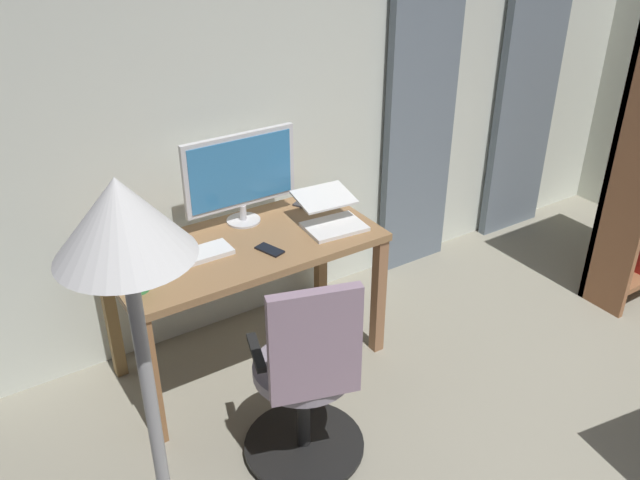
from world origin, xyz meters
TOP-DOWN VIEW (x-y plane):
  - back_room_partition at (0.00, -2.83)m, footprint 4.81×0.10m
  - curtain_left_panel at (-1.47, -2.72)m, footprint 0.55×0.06m
  - curtain_right_panel at (-0.50, -2.72)m, footprint 0.52×0.06m
  - desk at (0.93, -2.35)m, footprint 1.37×0.66m
  - office_chair at (1.06, -1.57)m, footprint 0.56×0.56m
  - computer_monitor at (0.83, -2.57)m, footprint 0.62×0.18m
  - computer_keyboard at (1.21, -2.35)m, footprint 0.39×0.14m
  - laptop at (0.46, -2.28)m, footprint 0.33×0.37m
  - computer_mouse at (1.49, -2.45)m, footprint 0.06×0.10m
  - cell_phone_by_monitor at (0.45, -2.54)m, footprint 0.13×0.16m
  - cell_phone_face_up at (0.87, -2.21)m, footprint 0.11×0.16m
  - mug_tea at (1.53, -2.22)m, footprint 0.13×0.09m
  - floor_lamp at (1.93, -0.76)m, footprint 0.28×0.28m

SIDE VIEW (x-z plane):
  - office_chair at x=1.06m, z-range -0.05..0.97m
  - desk at x=0.93m, z-range 0.27..1.02m
  - cell_phone_by_monitor at x=0.45m, z-range 0.75..0.76m
  - cell_phone_face_up at x=0.87m, z-range 0.75..0.76m
  - computer_keyboard at x=1.21m, z-range 0.75..0.77m
  - computer_mouse at x=1.49m, z-range 0.75..0.78m
  - mug_tea at x=1.53m, z-range 0.75..0.84m
  - laptop at x=0.46m, z-range 0.73..0.88m
  - computer_monitor at x=0.83m, z-range 0.78..1.27m
  - curtain_left_panel at x=-1.47m, z-range 0.00..2.39m
  - curtain_right_panel at x=-0.50m, z-range 0.00..2.39m
  - back_room_partition at x=0.00m, z-range 0.00..2.60m
  - floor_lamp at x=1.93m, z-range 0.53..2.47m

